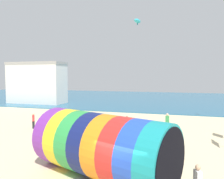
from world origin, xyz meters
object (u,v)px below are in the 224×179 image
kite_cyan_parafoil (137,21)px  bystander_mid_beach (33,121)px  bystander_near_water (127,124)px  giant_inflatable_tube (102,146)px  bystander_far_left (167,122)px

kite_cyan_parafoil → bystander_mid_beach: 14.53m
kite_cyan_parafoil → bystander_mid_beach: size_ratio=0.56×
kite_cyan_parafoil → bystander_near_water: size_ratio=0.56×
giant_inflatable_tube → bystander_near_water: 9.45m
giant_inflatable_tube → bystander_near_water: (-0.63, 9.38, -0.89)m
bystander_mid_beach → bystander_far_left: bystander_far_left is taller
giant_inflatable_tube → bystander_far_left: giant_inflatable_tube is taller
giant_inflatable_tube → kite_cyan_parafoil: (1.10, 4.57, 7.56)m
bystander_mid_beach → bystander_near_water: bearing=7.2°
bystander_near_water → bystander_mid_beach: bearing=-172.8°
bystander_near_water → bystander_far_left: (3.70, 1.56, 0.09)m
bystander_near_water → bystander_far_left: bystander_far_left is taller
kite_cyan_parafoil → bystander_mid_beach: bearing=162.2°
kite_cyan_parafoil → bystander_far_left: (1.98, 6.37, -8.36)m
giant_inflatable_tube → bystander_mid_beach: giant_inflatable_tube is taller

